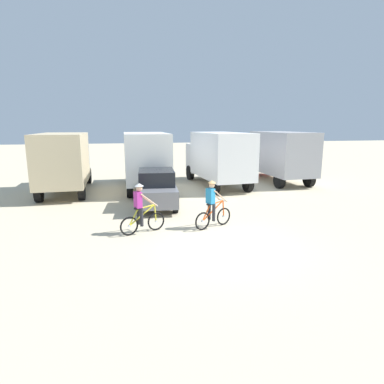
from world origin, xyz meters
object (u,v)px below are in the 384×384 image
(box_truck_white_box, at_px, (145,158))
(box_truck_avon_van, at_px, (218,156))
(box_truck_grey_hauler, at_px, (278,154))
(sedan_parked, at_px, (157,188))
(cyclist_cowboy_hat, at_px, (212,206))
(box_truck_tan_camper, at_px, (65,160))
(cyclist_orange_shirt, at_px, (141,210))

(box_truck_white_box, xyz_separation_m, box_truck_avon_van, (4.50, 0.03, 0.00))
(box_truck_grey_hauler, bearing_deg, sedan_parked, -149.20)
(sedan_parked, distance_m, cyclist_cowboy_hat, 4.10)
(box_truck_tan_camper, bearing_deg, box_truck_white_box, 1.49)
(box_truck_white_box, distance_m, cyclist_orange_shirt, 8.37)
(box_truck_white_box, height_order, cyclist_cowboy_hat, box_truck_white_box)
(cyclist_orange_shirt, height_order, cyclist_cowboy_hat, same)
(box_truck_white_box, height_order, box_truck_avon_van, same)
(box_truck_white_box, relative_size, box_truck_grey_hauler, 0.99)
(box_truck_tan_camper, height_order, cyclist_orange_shirt, box_truck_tan_camper)
(sedan_parked, distance_m, cyclist_orange_shirt, 3.92)
(cyclist_cowboy_hat, bearing_deg, box_truck_avon_van, 72.41)
(box_truck_white_box, relative_size, box_truck_avon_van, 0.98)
(box_truck_tan_camper, relative_size, box_truck_grey_hauler, 1.00)
(box_truck_tan_camper, relative_size, box_truck_white_box, 1.01)
(box_truck_grey_hauler, height_order, cyclist_orange_shirt, box_truck_grey_hauler)
(box_truck_avon_van, height_order, cyclist_cowboy_hat, box_truck_avon_van)
(box_truck_tan_camper, relative_size, cyclist_cowboy_hat, 3.74)
(box_truck_avon_van, bearing_deg, cyclist_orange_shirt, -122.29)
(box_truck_avon_van, xyz_separation_m, sedan_parked, (-4.31, -4.50, -0.99))
(box_truck_white_box, bearing_deg, box_truck_grey_hauler, 4.71)
(box_truck_tan_camper, relative_size, cyclist_orange_shirt, 3.74)
(cyclist_cowboy_hat, bearing_deg, box_truck_white_box, 103.02)
(box_truck_tan_camper, distance_m, cyclist_cowboy_hat, 10.38)
(box_truck_avon_van, xyz_separation_m, cyclist_orange_shirt, (-5.25, -8.31, -1.03))
(box_truck_grey_hauler, distance_m, sedan_parked, 10.21)
(box_truck_white_box, relative_size, cyclist_cowboy_hat, 3.71)
(box_truck_tan_camper, bearing_deg, box_truck_grey_hauler, 3.63)
(cyclist_cowboy_hat, bearing_deg, sedan_parked, 114.48)
(cyclist_orange_shirt, bearing_deg, box_truck_tan_camper, 114.96)
(box_truck_grey_hauler, relative_size, cyclist_orange_shirt, 3.74)
(box_truck_grey_hauler, xyz_separation_m, sedan_parked, (-8.73, -5.20, -0.99))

